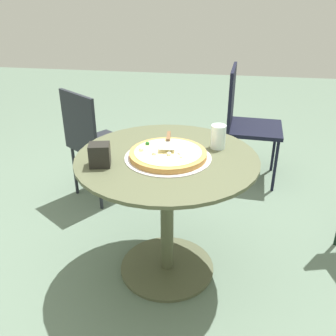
% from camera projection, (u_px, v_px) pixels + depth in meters
% --- Properties ---
extents(ground_plane, '(10.00, 10.00, 0.00)m').
position_uv_depth(ground_plane, '(167.00, 268.00, 2.24)').
color(ground_plane, '#5A6F5D').
extents(patio_table, '(0.93, 0.93, 0.73)m').
position_uv_depth(patio_table, '(167.00, 193.00, 2.01)').
color(patio_table, '#4C5138').
rests_on(patio_table, ground).
extents(pizza_on_tray, '(0.44, 0.44, 0.05)m').
position_uv_depth(pizza_on_tray, '(168.00, 155.00, 1.90)').
color(pizza_on_tray, beige).
rests_on(pizza_on_tray, patio_table).
extents(pizza_server, '(0.09, 0.21, 0.02)m').
position_uv_depth(pizza_server, '(168.00, 141.00, 1.95)').
color(pizza_server, silver).
rests_on(pizza_server, pizza_on_tray).
extents(drinking_cup, '(0.08, 0.08, 0.13)m').
position_uv_depth(drinking_cup, '(218.00, 137.00, 1.98)').
color(drinking_cup, silver).
rests_on(drinking_cup, patio_table).
extents(napkin_dispenser, '(0.11, 0.10, 0.11)m').
position_uv_depth(napkin_dispenser, '(100.00, 155.00, 1.80)').
color(napkin_dispenser, black).
rests_on(napkin_dispenser, patio_table).
extents(patio_chair_near, '(0.45, 0.45, 0.93)m').
position_uv_depth(patio_chair_near, '(245.00, 118.00, 3.02)').
color(patio_chair_near, black).
rests_on(patio_chair_near, ground).
extents(patio_chair_corner, '(0.53, 0.53, 0.84)m').
position_uv_depth(patio_chair_corner, '(93.00, 138.00, 2.75)').
color(patio_chair_corner, black).
rests_on(patio_chair_corner, ground).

